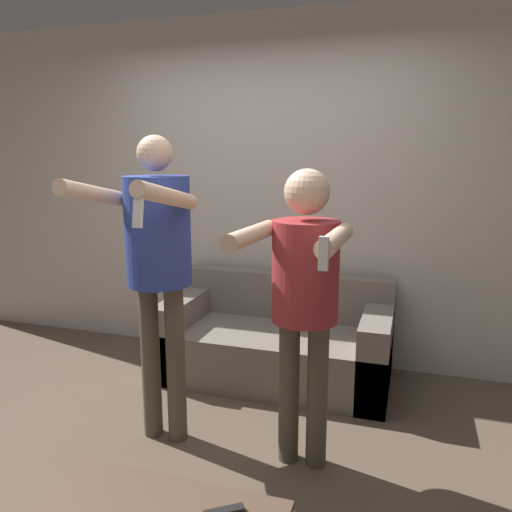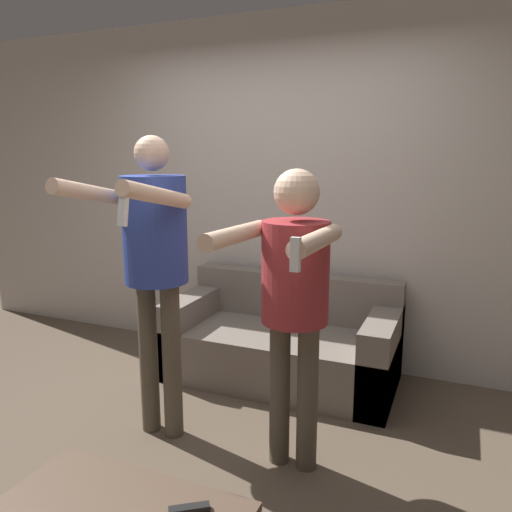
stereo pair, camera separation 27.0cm
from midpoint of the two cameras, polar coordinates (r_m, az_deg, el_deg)
name	(u,v)px [view 1 (the left image)]	position (r m, az deg, el deg)	size (l,w,h in m)	color
ground_plane	(186,465)	(2.96, -10.85, -22.51)	(14.00, 14.00, 0.00)	brown
wall_back	(271,193)	(3.99, -0.20, 7.26)	(6.40, 0.06, 2.70)	beige
couch	(277,344)	(3.78, 0.33, -10.02)	(1.65, 0.80, 0.74)	slate
person_standing_left	(157,252)	(2.82, -13.92, 0.43)	(0.48, 0.73, 1.75)	brown
person_standing_right	(304,285)	(2.51, 2.48, -3.39)	(0.46, 0.77, 1.58)	brown
remote_far	(224,512)	(2.04, -7.93, -27.12)	(0.14, 0.12, 0.02)	black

